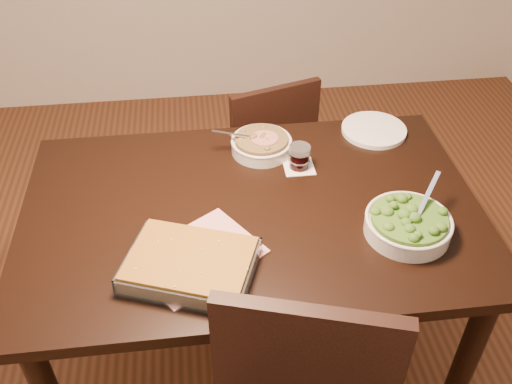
{
  "coord_description": "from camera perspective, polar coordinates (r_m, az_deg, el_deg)",
  "views": [
    {
      "loc": [
        -0.15,
        -1.3,
        1.9
      ],
      "look_at": [
        0.02,
        0.01,
        0.8
      ],
      "focal_mm": 40.0,
      "sensor_mm": 36.0,
      "label": 1
    }
  ],
  "objects": [
    {
      "name": "dinner_plate",
      "position": [
        2.11,
        11.7,
        6.1
      ],
      "size": [
        0.23,
        0.23,
        0.02
      ],
      "primitive_type": "cylinder",
      "color": "white",
      "rests_on": "table"
    },
    {
      "name": "coaster",
      "position": [
        1.9,
        4.3,
        2.53
      ],
      "size": [
        0.1,
        0.1,
        0.0
      ],
      "primitive_type": "cube",
      "color": "white",
      "rests_on": "table"
    },
    {
      "name": "wine_tumbler",
      "position": [
        1.88,
        4.36,
        3.57
      ],
      "size": [
        0.07,
        0.07,
        0.08
      ],
      "color": "black",
      "rests_on": "coaster"
    },
    {
      "name": "table",
      "position": [
        1.81,
        -0.43,
        -3.84
      ],
      "size": [
        1.4,
        0.9,
        0.75
      ],
      "color": "black",
      "rests_on": "ground"
    },
    {
      "name": "broccoli_bowl",
      "position": [
        1.69,
        14.97,
        -3.11
      ],
      "size": [
        0.25,
        0.26,
        0.1
      ],
      "color": "silver",
      "rests_on": "table"
    },
    {
      "name": "chair_far",
      "position": [
        2.49,
        0.87,
        4.23
      ],
      "size": [
        0.47,
        0.47,
        0.81
      ],
      "rotation": [
        0.0,
        0.0,
        3.44
      ],
      "color": "black",
      "rests_on": "ground"
    },
    {
      "name": "magazine_a",
      "position": [
        1.6,
        -5.78,
        -6.33
      ],
      "size": [
        0.4,
        0.38,
        0.01
      ],
      "primitive_type": "cube",
      "rotation": [
        0.0,
        0.0,
        0.59
      ],
      "color": "#BE364C",
      "rests_on": "table"
    },
    {
      "name": "stew_bowl",
      "position": [
        1.96,
        0.55,
        4.83
      ],
      "size": [
        0.23,
        0.21,
        0.08
      ],
      "color": "silver",
      "rests_on": "table"
    },
    {
      "name": "ground",
      "position": [
        2.31,
        -0.35,
        -15.72
      ],
      "size": [
        4.0,
        4.0,
        0.0
      ],
      "primitive_type": "plane",
      "color": "#452613",
      "rests_on": "ground"
    },
    {
      "name": "baking_dish",
      "position": [
        1.54,
        -6.58,
        -7.25
      ],
      "size": [
        0.4,
        0.35,
        0.06
      ],
      "rotation": [
        0.0,
        0.0,
        -0.36
      ],
      "color": "silver",
      "rests_on": "table"
    }
  ]
}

